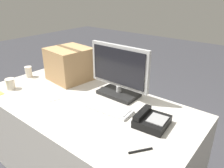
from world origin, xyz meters
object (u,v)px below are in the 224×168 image
desk_phone (151,121)px  cardboard_box (70,64)px  keyboard (104,107)px  paper_cup_right (10,84)px  pen_marker (140,150)px  paper_cup_left (29,72)px  monitor (119,74)px  spoon (50,101)px

desk_phone → cardboard_box: 1.04m
keyboard → paper_cup_right: bearing=-168.1°
paper_cup_right → pen_marker: size_ratio=0.78×
keyboard → cardboard_box: 0.69m
keyboard → paper_cup_left: bearing=175.3°
monitor → desk_phone: 0.51m
keyboard → paper_cup_right: size_ratio=4.62×
desk_phone → spoon: size_ratio=1.70×
paper_cup_left → spoon: (0.60, -0.19, -0.05)m
monitor → desk_phone: (0.43, -0.21, -0.16)m
desk_phone → spoon: 0.81m
monitor → paper_cup_right: 0.97m
monitor → cardboard_box: monitor is taller
paper_cup_left → cardboard_box: (0.37, 0.23, 0.10)m
desk_phone → paper_cup_left: paper_cup_left is taller
monitor → paper_cup_left: monitor is taller
monitor → paper_cup_left: size_ratio=5.04×
keyboard → pen_marker: size_ratio=3.60×
spoon → cardboard_box: (-0.23, 0.42, 0.15)m
monitor → paper_cup_right: (-0.82, -0.51, -0.14)m
monitor → keyboard: monitor is taller
spoon → desk_phone: bearing=127.6°
pen_marker → desk_phone: bearing=53.0°
cardboard_box → spoon: bearing=-61.1°
desk_phone → monitor: bearing=147.8°
spoon → pen_marker: size_ratio=1.08×
keyboard → paper_cup_right: paper_cup_right is taller
paper_cup_left → keyboard: bearing=-0.1°
spoon → cardboard_box: 0.50m
desk_phone → spoon: (-0.78, -0.22, -0.03)m
paper_cup_left → paper_cup_right: bearing=-63.2°
desk_phone → paper_cup_right: bearing=-172.7°
cardboard_box → pen_marker: (1.10, -0.46, -0.15)m
keyboard → pen_marker: (0.46, -0.23, -0.01)m
spoon → pen_marker: bearing=109.1°
keyboard → pen_marker: bearing=-31.1°
paper_cup_left → pen_marker: (1.47, -0.23, -0.05)m
pen_marker → paper_cup_left: bearing=116.3°
paper_cup_right → cardboard_box: cardboard_box is taller
keyboard → monitor: bearing=98.2°
desk_phone → paper_cup_left: 1.38m
keyboard → paper_cup_left: 1.01m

